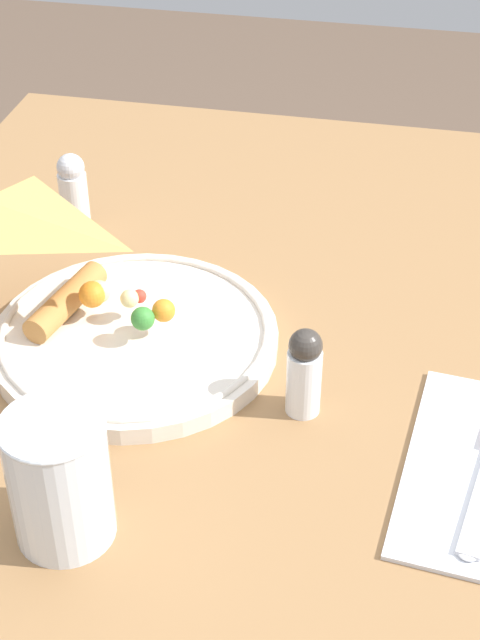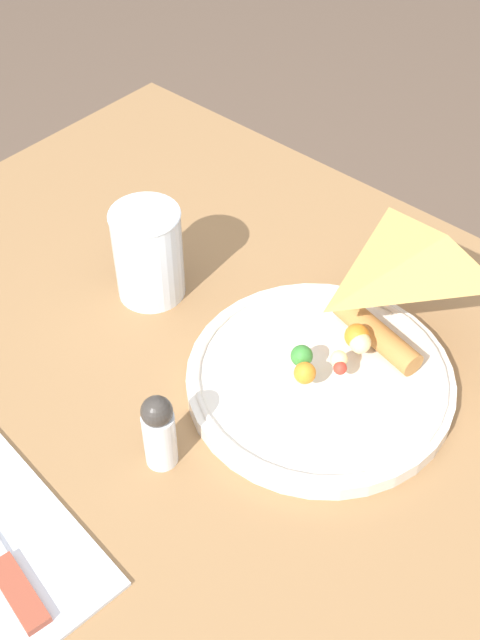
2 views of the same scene
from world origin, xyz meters
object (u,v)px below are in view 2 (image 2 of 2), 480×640
Objects in this scene: plate_pizza at (322,375)px; pepper_shaker at (159,431)px; dining_table at (245,506)px; milk_glass at (149,257)px.

pepper_shaker is (0.05, 0.16, 0.03)m from plate_pizza.
milk_glass reaches higher than dining_table.
pepper_shaker is at bearing 65.28° from dining_table.
milk_glass is at bearing 3.79° from plate_pizza.
pepper_shaker is (-0.16, 0.14, -0.01)m from milk_glass.
milk_glass reaches higher than plate_pizza.
plate_pizza is 3.14× the size of pepper_shaker.
dining_table is at bearing 159.66° from milk_glass.
plate_pizza is at bearing -102.79° from dining_table.
plate_pizza is (-0.02, -0.09, 0.14)m from dining_table.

